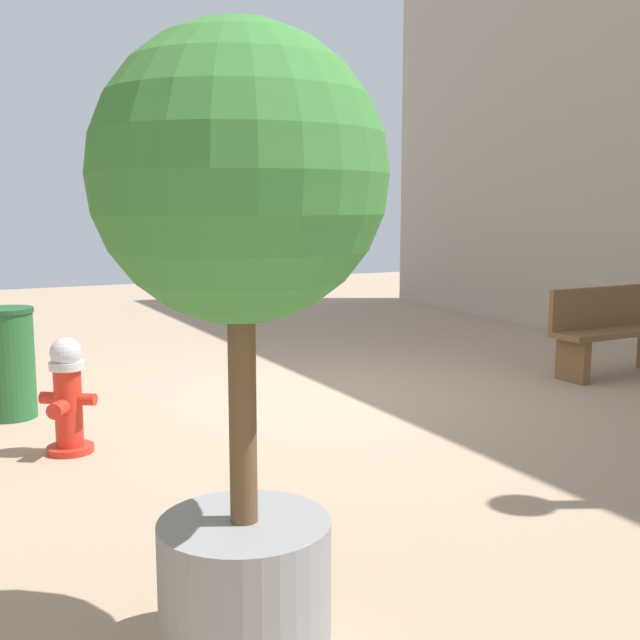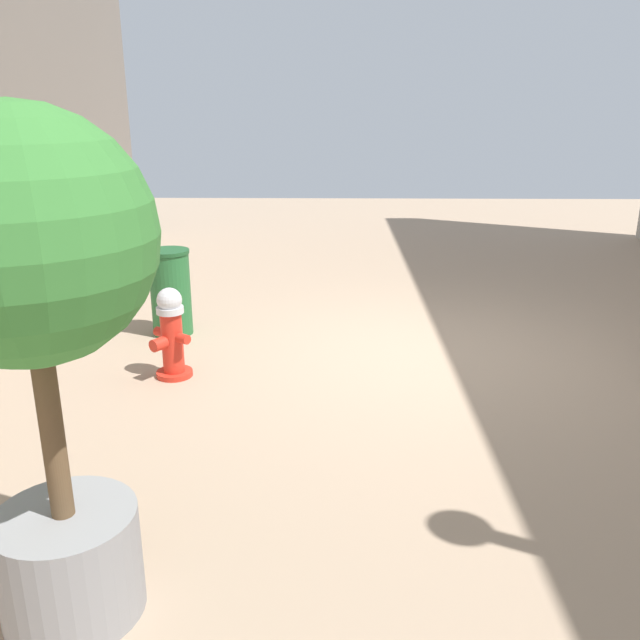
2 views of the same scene
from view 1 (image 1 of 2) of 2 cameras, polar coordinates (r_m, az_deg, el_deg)
The scene contains 5 objects.
ground_plane at distance 7.58m, azimuth 0.83°, elevation -5.59°, with size 23.40×23.40×0.00m, color tan.
fire_hydrant at distance 6.11m, azimuth -17.83°, elevation -5.23°, with size 0.40×0.39×0.87m.
bench_near at distance 9.03m, azimuth 20.39°, elevation -0.69°, with size 1.56×0.47×0.95m.
planter_tree at distance 3.03m, azimuth -5.81°, elevation 5.29°, with size 1.13×1.13×2.51m.
trash_bin at distance 7.27m, azimuth -21.67°, elevation -2.92°, with size 0.46×0.46×0.96m.
Camera 1 is at (3.43, 6.51, 1.83)m, focal length 44.14 mm.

